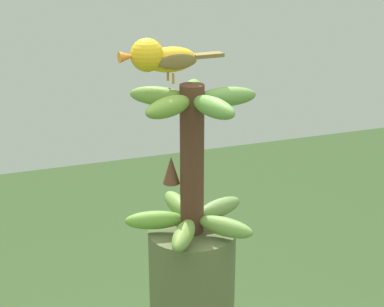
{
  "coord_description": "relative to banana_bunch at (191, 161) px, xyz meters",
  "views": [
    {
      "loc": [
        -0.42,
        -1.14,
        1.94
      ],
      "look_at": [
        0.0,
        0.0,
        1.51
      ],
      "focal_mm": 58.43,
      "sensor_mm": 36.0,
      "label": 1
    }
  ],
  "objects": [
    {
      "name": "banana_bunch",
      "position": [
        0.0,
        0.0,
        0.0
      ],
      "size": [
        0.29,
        0.28,
        0.32
      ],
      "color": "#4C2D1E",
      "rests_on": "banana_tree"
    },
    {
      "name": "perched_bird",
      "position": [
        -0.06,
        0.03,
        0.21
      ],
      "size": [
        0.22,
        0.07,
        0.09
      ],
      "color": "#C68933",
      "rests_on": "banana_bunch"
    }
  ]
}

